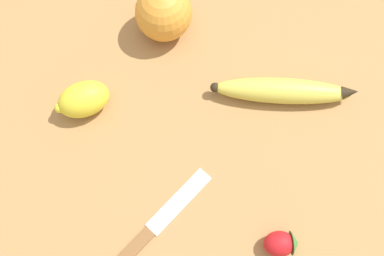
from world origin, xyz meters
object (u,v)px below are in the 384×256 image
banana (284,91)px  orange (164,13)px  lemon (83,99)px  paring_knife (153,228)px  strawberry (282,244)px

banana → orange: 0.21m
lemon → paring_knife: bearing=-170.2°
orange → lemon: size_ratio=1.06×
lemon → paring_knife: (-0.20, -0.03, -0.02)m
banana → lemon: size_ratio=2.51×
orange → paring_knife: size_ratio=0.48×
banana → orange: size_ratio=2.36×
orange → strawberry: orange is taller
banana → strawberry: (-0.19, 0.09, -0.00)m
paring_knife → orange: bearing=131.5°
orange → paring_knife: bearing=158.0°
paring_knife → banana: bearing=89.6°
banana → strawberry: size_ratio=3.94×
strawberry → paring_knife: size_ratio=0.29×
orange → lemon: orange is taller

